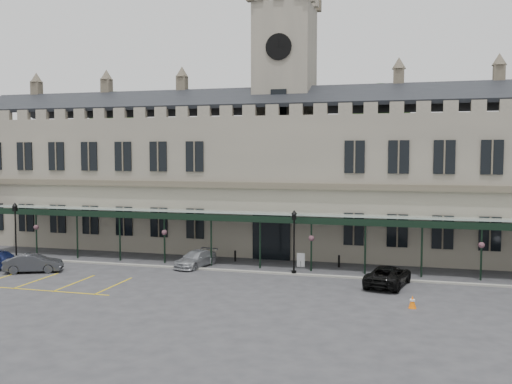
% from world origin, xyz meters
% --- Properties ---
extents(ground, '(140.00, 140.00, 0.00)m').
position_xyz_m(ground, '(0.00, 0.00, 0.00)').
color(ground, '#303033').
extents(station_building, '(60.00, 10.36, 17.30)m').
position_xyz_m(station_building, '(0.00, 15.91, 6.47)').
color(station_building, slate).
rests_on(station_building, ground).
extents(clock_tower, '(5.60, 5.60, 24.80)m').
position_xyz_m(clock_tower, '(0.00, 16.00, 13.11)').
color(clock_tower, slate).
rests_on(clock_tower, ground).
extents(canopy, '(50.00, 4.10, 4.30)m').
position_xyz_m(canopy, '(0.00, 7.46, 2.40)').
color(canopy, '#8C9E93').
rests_on(canopy, ground).
extents(kerb, '(60.00, 0.40, 0.12)m').
position_xyz_m(kerb, '(0.00, 5.50, 0.06)').
color(kerb, gray).
rests_on(kerb, ground).
extents(parking_markings, '(16.00, 6.00, 0.01)m').
position_xyz_m(parking_markings, '(-14.00, -1.50, 0.00)').
color(parking_markings, gold).
rests_on(parking_markings, ground).
extents(tree_behind_left, '(6.00, 6.00, 16.00)m').
position_xyz_m(tree_behind_left, '(-22.00, 25.00, 12.81)').
color(tree_behind_left, '#332314').
rests_on(tree_behind_left, ground).
extents(tree_behind_mid, '(6.00, 6.00, 16.00)m').
position_xyz_m(tree_behind_mid, '(8.00, 25.00, 12.81)').
color(tree_behind_mid, '#332314').
rests_on(tree_behind_mid, ground).
extents(lamp_post_left, '(0.46, 0.46, 4.84)m').
position_xyz_m(lamp_post_left, '(-20.37, 5.00, 2.87)').
color(lamp_post_left, black).
rests_on(lamp_post_left, ground).
extents(lamp_post_mid, '(0.45, 0.45, 4.78)m').
position_xyz_m(lamp_post_mid, '(2.99, 5.57, 2.83)').
color(lamp_post_mid, black).
rests_on(lamp_post_mid, ground).
extents(traffic_cone, '(0.46, 0.46, 0.73)m').
position_xyz_m(traffic_cone, '(11.36, -1.45, 0.36)').
color(traffic_cone, orange).
rests_on(traffic_cone, ground).
extents(sign_board, '(0.64, 0.08, 1.09)m').
position_xyz_m(sign_board, '(2.95, 8.54, 0.53)').
color(sign_board, black).
rests_on(sign_board, ground).
extents(bollard_left, '(0.16, 0.16, 0.90)m').
position_xyz_m(bollard_left, '(-2.68, 9.32, 0.45)').
color(bollard_left, black).
rests_on(bollard_left, ground).
extents(bollard_right, '(0.17, 0.17, 0.95)m').
position_xyz_m(bollard_right, '(5.85, 9.19, 0.47)').
color(bollard_right, black).
rests_on(bollard_right, ground).
extents(car_left_a, '(4.38, 1.81, 1.48)m').
position_xyz_m(car_left_a, '(-19.19, 1.68, 0.74)').
color(car_left_a, '#0D163D').
rests_on(car_left_a, ground).
extents(car_left_b, '(4.39, 3.03, 1.37)m').
position_xyz_m(car_left_b, '(-15.99, 1.32, 0.69)').
color(car_left_b, '#303236').
rests_on(car_left_b, ground).
extents(car_taxi, '(2.65, 4.60, 1.25)m').
position_xyz_m(car_taxi, '(-5.00, 6.38, 0.63)').
color(car_taxi, '#A2A5AA').
rests_on(car_taxi, ground).
extents(car_van, '(3.29, 5.37, 1.39)m').
position_xyz_m(car_van, '(9.78, 3.78, 0.70)').
color(car_van, black).
rests_on(car_van, ground).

